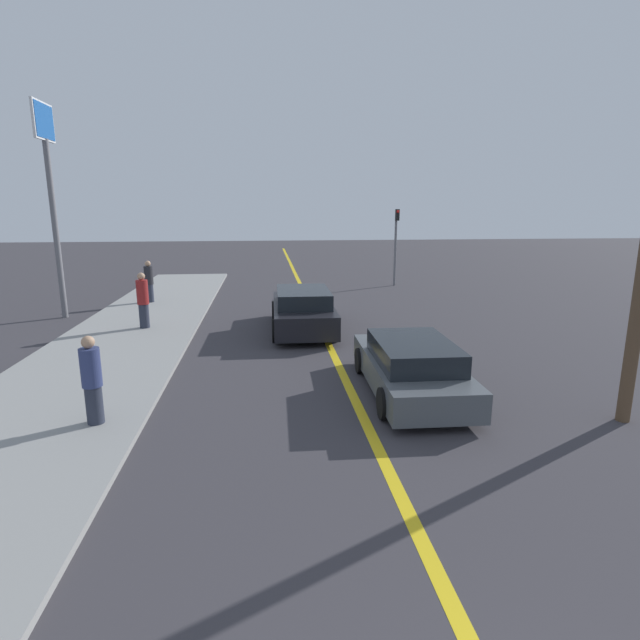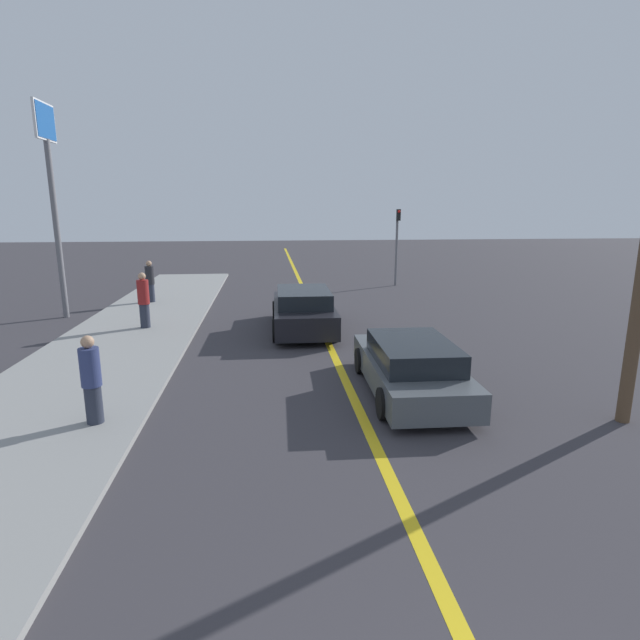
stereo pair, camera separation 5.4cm
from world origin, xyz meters
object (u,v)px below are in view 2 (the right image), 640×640
object	(u,v)px
pedestrian_by_sign	(150,281)
traffic_light	(397,239)
pedestrian_far_standing	(144,300)
pedestrian_mid_group	(91,380)
car_ahead_center	(303,310)
roadside_sign	(50,168)
car_near_right_lane	(410,367)

from	to	relation	value
pedestrian_by_sign	traffic_light	bearing A→B (deg)	19.20
pedestrian_far_standing	traffic_light	size ratio (longest dim) A/B	0.47
pedestrian_mid_group	pedestrian_far_standing	bearing A→B (deg)	96.30
car_ahead_center	roadside_sign	bearing A→B (deg)	162.10
car_ahead_center	traffic_light	distance (m)	10.53
car_near_right_lane	roadside_sign	distance (m)	14.15
car_ahead_center	pedestrian_mid_group	size ratio (longest dim) A/B	2.92
car_near_right_lane	pedestrian_by_sign	size ratio (longest dim) A/B	2.60
car_near_right_lane	roadside_sign	xyz separation A→B (m)	(-10.22, 8.64, 4.60)
pedestrian_mid_group	car_near_right_lane	bearing A→B (deg)	10.45
pedestrian_mid_group	traffic_light	size ratio (longest dim) A/B	0.42
traffic_light	roadside_sign	world-z (taller)	roadside_sign
car_ahead_center	traffic_light	world-z (taller)	traffic_light
traffic_light	car_near_right_lane	bearing A→B (deg)	-103.30
pedestrian_by_sign	car_near_right_lane	bearing A→B (deg)	-54.59
car_ahead_center	roadside_sign	xyz separation A→B (m)	(-8.37, 2.83, 4.51)
pedestrian_mid_group	pedestrian_far_standing	world-z (taller)	pedestrian_far_standing
car_near_right_lane	car_ahead_center	size ratio (longest dim) A/B	0.93
pedestrian_by_sign	traffic_light	xyz separation A→B (m)	(11.18, 3.90, 1.40)
pedestrian_by_sign	roadside_sign	xyz separation A→B (m)	(-2.51, -2.19, 4.22)
car_near_right_lane	traffic_light	xyz separation A→B (m)	(3.48, 14.73, 1.77)
car_ahead_center	pedestrian_by_sign	size ratio (longest dim) A/B	2.78
traffic_light	pedestrian_mid_group	bearing A→B (deg)	-121.09
pedestrian_mid_group	pedestrian_far_standing	distance (m)	7.43
car_ahead_center	pedestrian_by_sign	world-z (taller)	pedestrian_by_sign
car_ahead_center	pedestrian_by_sign	distance (m)	7.72
car_near_right_lane	pedestrian_mid_group	distance (m)	6.19
pedestrian_far_standing	roadside_sign	bearing A→B (deg)	144.37
car_near_right_lane	pedestrian_far_standing	world-z (taller)	pedestrian_far_standing
car_near_right_lane	pedestrian_by_sign	distance (m)	13.30
pedestrian_far_standing	pedestrian_by_sign	distance (m)	4.65
pedestrian_by_sign	roadside_sign	size ratio (longest dim) A/B	0.23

